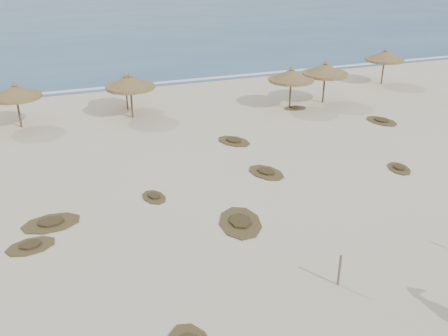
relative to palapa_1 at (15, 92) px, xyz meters
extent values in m
plane|color=beige|center=(9.66, -18.27, -2.32)|extent=(160.00, 160.00, 0.00)
cube|color=#2A537E|center=(9.66, 56.73, -2.31)|extent=(200.00, 100.00, 0.01)
cube|color=white|center=(9.66, 7.73, -2.31)|extent=(70.00, 0.60, 0.01)
cylinder|color=brown|center=(0.00, 0.00, -1.20)|extent=(0.13, 0.13, 2.23)
cylinder|color=olive|center=(0.00, 0.00, -0.28)|extent=(4.00, 4.00, 0.19)
cone|color=olive|center=(0.00, 0.00, 0.07)|extent=(3.87, 3.87, 0.80)
cone|color=olive|center=(0.00, 0.00, 0.55)|extent=(0.38, 0.38, 0.23)
cylinder|color=brown|center=(7.15, 1.39, -1.35)|extent=(0.11, 0.11, 1.93)
cylinder|color=olive|center=(7.15, 1.39, -0.56)|extent=(3.22, 3.22, 0.17)
cone|color=olive|center=(7.15, 1.39, -0.25)|extent=(3.12, 3.12, 0.69)
cone|color=olive|center=(7.15, 1.39, 0.16)|extent=(0.33, 0.33, 0.20)
cylinder|color=brown|center=(7.14, -0.53, -1.16)|extent=(0.13, 0.13, 2.32)
cylinder|color=olive|center=(7.14, -0.53, -0.20)|extent=(4.38, 4.38, 0.20)
cone|color=olive|center=(7.14, -0.53, 0.17)|extent=(4.23, 4.23, 0.83)
cone|color=olive|center=(7.14, -0.53, 0.66)|extent=(0.40, 0.40, 0.24)
cylinder|color=brown|center=(18.17, -2.36, -1.18)|extent=(0.13, 0.13, 2.27)
cylinder|color=olive|center=(18.17, -2.36, -0.24)|extent=(3.93, 3.93, 0.19)
cone|color=olive|center=(18.17, -2.36, 0.12)|extent=(3.80, 3.80, 0.81)
cone|color=olive|center=(18.17, -2.36, 0.60)|extent=(0.39, 0.39, 0.24)
cylinder|color=brown|center=(21.13, -1.98, -1.14)|extent=(0.13, 0.13, 2.35)
cylinder|color=olive|center=(21.13, -1.98, -0.17)|extent=(3.91, 3.91, 0.20)
cone|color=olive|center=(21.13, -1.98, 0.20)|extent=(3.78, 3.78, 0.84)
cone|color=olive|center=(21.13, -1.98, 0.70)|extent=(0.40, 0.40, 0.25)
cylinder|color=brown|center=(28.54, 0.99, -1.20)|extent=(0.13, 0.13, 2.23)
cylinder|color=olive|center=(28.54, 0.99, -0.27)|extent=(4.20, 4.20, 0.19)
cone|color=olive|center=(28.54, 0.99, 0.08)|extent=(4.06, 4.06, 0.80)
cone|color=olive|center=(28.54, 0.99, 0.56)|extent=(0.38, 0.38, 0.23)
cylinder|color=#665B4C|center=(10.41, -21.23, -1.71)|extent=(0.12, 0.12, 1.21)
camera|label=1|loc=(1.76, -33.16, 8.61)|focal=40.00mm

